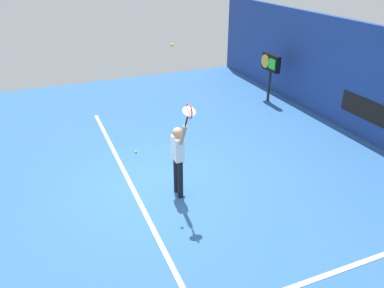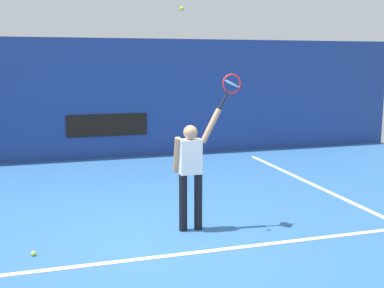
{
  "view_description": "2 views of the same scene",
  "coord_description": "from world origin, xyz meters",
  "px_view_note": "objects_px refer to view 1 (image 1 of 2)",
  "views": [
    {
      "loc": [
        7.62,
        -2.25,
        5.05
      ],
      "look_at": [
        0.56,
        0.68,
        1.23
      ],
      "focal_mm": 36.0,
      "sensor_mm": 36.0,
      "label": 1
    },
    {
      "loc": [
        -1.5,
        -6.67,
        2.67
      ],
      "look_at": [
        0.75,
        0.85,
        1.3
      ],
      "focal_mm": 44.76,
      "sensor_mm": 36.0,
      "label": 2
    }
  ],
  "objects_px": {
    "tennis_player": "(178,156)",
    "tennis_racket": "(189,112)",
    "scoreboard_clock": "(271,65)",
    "spare_ball": "(136,152)",
    "tennis_ball": "(172,45)"
  },
  "relations": [
    {
      "from": "tennis_racket",
      "to": "spare_ball",
      "type": "bearing_deg",
      "value": -172.96
    },
    {
      "from": "scoreboard_clock",
      "to": "spare_ball",
      "type": "distance_m",
      "value": 6.3
    },
    {
      "from": "tennis_racket",
      "to": "tennis_ball",
      "type": "bearing_deg",
      "value": -177.33
    },
    {
      "from": "tennis_racket",
      "to": "tennis_ball",
      "type": "distance_m",
      "value": 1.39
    },
    {
      "from": "tennis_racket",
      "to": "tennis_player",
      "type": "bearing_deg",
      "value": 179.63
    },
    {
      "from": "tennis_player",
      "to": "tennis_racket",
      "type": "distance_m",
      "value": 1.43
    },
    {
      "from": "tennis_racket",
      "to": "scoreboard_clock",
      "type": "relative_size",
      "value": 0.35
    },
    {
      "from": "tennis_player",
      "to": "spare_ball",
      "type": "xyz_separation_m",
      "value": [
        -2.39,
        -0.38,
        -0.98
      ]
    },
    {
      "from": "tennis_ball",
      "to": "tennis_player",
      "type": "bearing_deg",
      "value": 15.81
    },
    {
      "from": "scoreboard_clock",
      "to": "tennis_racket",
      "type": "bearing_deg",
      "value": -45.56
    },
    {
      "from": "tennis_racket",
      "to": "spare_ball",
      "type": "xyz_separation_m",
      "value": [
        -3.04,
        -0.38,
        -2.25
      ]
    },
    {
      "from": "scoreboard_clock",
      "to": "spare_ball",
      "type": "relative_size",
      "value": 25.92
    },
    {
      "from": "tennis_ball",
      "to": "scoreboard_clock",
      "type": "bearing_deg",
      "value": 129.58
    },
    {
      "from": "tennis_player",
      "to": "scoreboard_clock",
      "type": "distance_m",
      "value": 7.09
    },
    {
      "from": "tennis_player",
      "to": "tennis_racket",
      "type": "bearing_deg",
      "value": -0.37
    }
  ]
}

